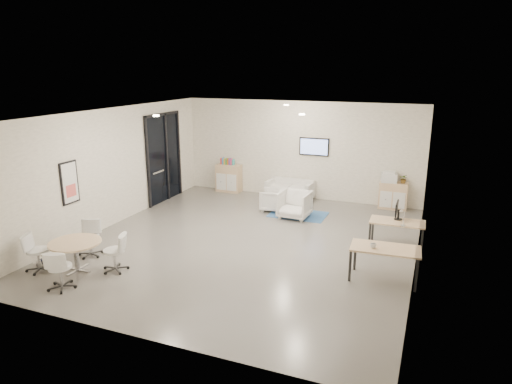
{
  "coord_description": "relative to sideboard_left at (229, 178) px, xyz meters",
  "views": [
    {
      "loc": [
        4.17,
        -9.85,
        4.24
      ],
      "look_at": [
        0.09,
        0.4,
        1.22
      ],
      "focal_mm": 32.0,
      "sensor_mm": 36.0,
      "label": 1
    }
  ],
  "objects": [
    {
      "name": "monitor",
      "position": [
        5.93,
        -3.05,
        0.42
      ],
      "size": [
        0.2,
        0.5,
        0.44
      ],
      "color": "black",
      "rests_on": "desk_rear"
    },
    {
      "name": "artwork",
      "position": [
        -1.5,
        -5.85,
        1.06
      ],
      "size": [
        0.05,
        0.54,
        1.04
      ],
      "color": "black",
      "rests_on": "room_shell"
    },
    {
      "name": "plant_floor",
      "position": [
        -1.22,
        -7.12,
        -0.42
      ],
      "size": [
        0.18,
        0.29,
        0.12
      ],
      "primitive_type": "imported",
      "rotation": [
        0.0,
        0.0,
        0.1
      ],
      "color": "#3F7F3F",
      "rests_on": "room_shell"
    },
    {
      "name": "round_table",
      "position": [
        -0.28,
        -7.12,
        0.1
      ],
      "size": [
        1.09,
        1.09,
        0.66
      ],
      "color": "tan",
      "rests_on": "room_shell"
    },
    {
      "name": "ceiling_spots",
      "position": [
        2.28,
        -3.42,
        2.7
      ],
      "size": [
        3.14,
        4.14,
        0.03
      ],
      "color": "#FFEAC6",
      "rests_on": "room_shell"
    },
    {
      "name": "loveseat",
      "position": [
        2.31,
        -0.13,
        -0.18
      ],
      "size": [
        1.55,
        0.85,
        0.56
      ],
      "rotation": [
        0.0,
        0.0,
        -0.07
      ],
      "color": "silver",
      "rests_on": "room_shell"
    },
    {
      "name": "armchair_left",
      "position": [
        2.19,
        -1.51,
        -0.12
      ],
      "size": [
        0.76,
        0.8,
        0.73
      ],
      "primitive_type": "imported",
      "rotation": [
        0.0,
        0.0,
        -1.43
      ],
      "color": "silver",
      "rests_on": "room_shell"
    },
    {
      "name": "sideboard_left",
      "position": [
        0.0,
        0.0,
        0.0
      ],
      "size": [
        0.86,
        0.44,
        0.96
      ],
      "color": "tan",
      "rests_on": "room_shell"
    },
    {
      "name": "wall_tv",
      "position": [
        2.98,
        0.21,
        1.27
      ],
      "size": [
        0.98,
        0.06,
        0.58
      ],
      "color": "black",
      "rests_on": "room_shell"
    },
    {
      "name": "desk_front",
      "position": [
        5.9,
        -5.15,
        0.16
      ],
      "size": [
        1.42,
        0.77,
        0.72
      ],
      "rotation": [
        0.0,
        0.0,
        0.06
      ],
      "color": "tan",
      "rests_on": "room_shell"
    },
    {
      "name": "plant_cabinet",
      "position": [
        5.85,
        0.02,
        0.47
      ],
      "size": [
        0.31,
        0.33,
        0.22
      ],
      "primitive_type": "imported",
      "rotation": [
        0.0,
        0.0,
        -0.2
      ],
      "color": "#3F7F3F",
      "rests_on": "sideboard_right"
    },
    {
      "name": "sideboard_right",
      "position": [
        5.57,
        0.02,
        -0.06
      ],
      "size": [
        0.84,
        0.41,
        0.84
      ],
      "color": "tan",
      "rests_on": "room_shell"
    },
    {
      "name": "glass_door",
      "position": [
        -1.48,
        -1.74,
        1.02
      ],
      "size": [
        0.09,
        1.9,
        2.85
      ],
      "color": "black",
      "rests_on": "room_shell"
    },
    {
      "name": "cup",
      "position": [
        5.67,
        -5.26,
        0.3
      ],
      "size": [
        0.14,
        0.12,
        0.12
      ],
      "primitive_type": "imported",
      "rotation": [
        0.0,
        0.0,
        0.25
      ],
      "color": "white",
      "rests_on": "desk_front"
    },
    {
      "name": "desk_rear",
      "position": [
        5.97,
        -3.2,
        0.12
      ],
      "size": [
        1.29,
        0.66,
        0.67
      ],
      "rotation": [
        0.0,
        0.0,
        0.02
      ],
      "color": "tan",
      "rests_on": "room_shell"
    },
    {
      "name": "meeting_chairs",
      "position": [
        -0.28,
        -7.12,
        -0.07
      ],
      "size": [
        2.27,
        2.27,
        0.82
      ],
      "color": "white",
      "rests_on": "room_shell"
    },
    {
      "name": "blue_rug",
      "position": [
        3.03,
        -1.63,
        -0.47
      ],
      "size": [
        1.65,
        1.1,
        0.01
      ],
      "primitive_type": "cube",
      "rotation": [
        0.0,
        0.0,
        -0.0
      ],
      "color": "#2A4D81",
      "rests_on": "room_shell"
    },
    {
      "name": "printer",
      "position": [
        5.41,
        0.02,
        0.51
      ],
      "size": [
        0.52,
        0.45,
        0.33
      ],
      "rotation": [
        0.0,
        0.0,
        0.13
      ],
      "color": "white",
      "rests_on": "sideboard_right"
    },
    {
      "name": "books",
      "position": [
        -0.04,
        0.0,
        0.59
      ],
      "size": [
        0.5,
        0.14,
        0.22
      ],
      "color": "red",
      "rests_on": "sideboard_left"
    },
    {
      "name": "room_shell",
      "position": [
        2.48,
        -4.25,
        1.12
      ],
      "size": [
        9.6,
        10.6,
        4.8
      ],
      "color": "#5E5B56",
      "rests_on": "ground"
    },
    {
      "name": "armchair_right",
      "position": [
        3.01,
        -1.94,
        -0.05
      ],
      "size": [
        0.88,
        0.83,
        0.87
      ],
      "primitive_type": "imported",
      "rotation": [
        0.0,
        0.0,
        -0.05
      ],
      "color": "silver",
      "rests_on": "room_shell"
    }
  ]
}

